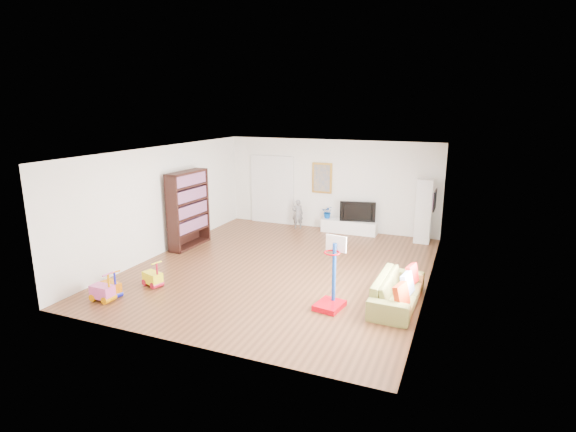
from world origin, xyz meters
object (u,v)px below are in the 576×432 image
at_px(bookshelf, 188,209).
at_px(sofa, 397,291).
at_px(basketball_hoop, 330,274).
at_px(media_console, 349,227).

bearing_deg(bookshelf, sofa, -13.39).
xyz_separation_m(sofa, basketball_hoop, (-1.13, -0.64, 0.41)).
relative_size(media_console, sofa, 0.86).
relative_size(sofa, basketball_hoop, 1.38).
relative_size(bookshelf, basketball_hoop, 1.48).
distance_m(media_console, sofa, 4.93).
bearing_deg(bookshelf, media_console, 40.57).
bearing_deg(sofa, basketball_hoop, 121.45).
height_order(sofa, basketball_hoop, basketball_hoop).
height_order(media_console, sofa, sofa).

